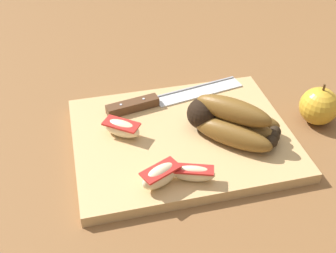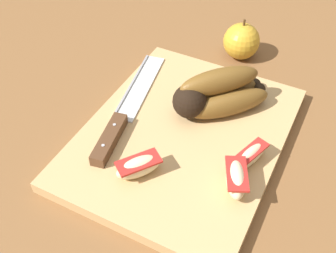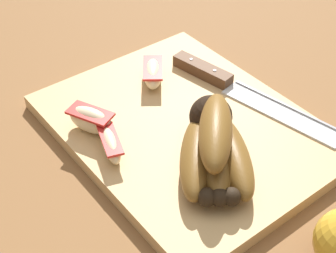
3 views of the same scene
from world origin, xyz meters
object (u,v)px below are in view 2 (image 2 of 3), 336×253
(chefs_knife, at_px, (121,119))
(apple_wedge_far, at_px, (139,166))
(apple_wedge_middle, at_px, (250,156))
(banana_bunch, at_px, (217,93))
(whole_apple, at_px, (240,41))
(apple_wedge_near, at_px, (236,178))

(chefs_knife, bearing_deg, apple_wedge_far, -134.76)
(apple_wedge_middle, bearing_deg, banana_bunch, 44.22)
(apple_wedge_middle, relative_size, whole_apple, 0.84)
(apple_wedge_near, xyz_separation_m, whole_apple, (0.32, 0.11, -0.00))
(apple_wedge_middle, bearing_deg, apple_wedge_far, 124.34)
(banana_bunch, xyz_separation_m, chefs_knife, (-0.10, 0.12, -0.02))
(chefs_knife, bearing_deg, whole_apple, -18.79)
(apple_wedge_near, bearing_deg, apple_wedge_far, 106.99)
(chefs_knife, height_order, whole_apple, whole_apple)
(apple_wedge_middle, distance_m, apple_wedge_far, 0.16)
(apple_wedge_near, height_order, apple_wedge_middle, apple_wedge_near)
(banana_bunch, relative_size, apple_wedge_near, 2.30)
(chefs_knife, distance_m, apple_wedge_middle, 0.21)
(apple_wedge_near, distance_m, apple_wedge_far, 0.14)
(apple_wedge_near, distance_m, apple_wedge_middle, 0.05)
(chefs_knife, distance_m, whole_apple, 0.30)
(chefs_knife, height_order, apple_wedge_far, apple_wedge_far)
(apple_wedge_far, distance_m, whole_apple, 0.36)
(whole_apple, bearing_deg, banana_bunch, -172.08)
(whole_apple, bearing_deg, apple_wedge_far, 177.19)
(apple_wedge_far, bearing_deg, apple_wedge_near, -73.01)
(apple_wedge_near, bearing_deg, banana_bunch, 31.16)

